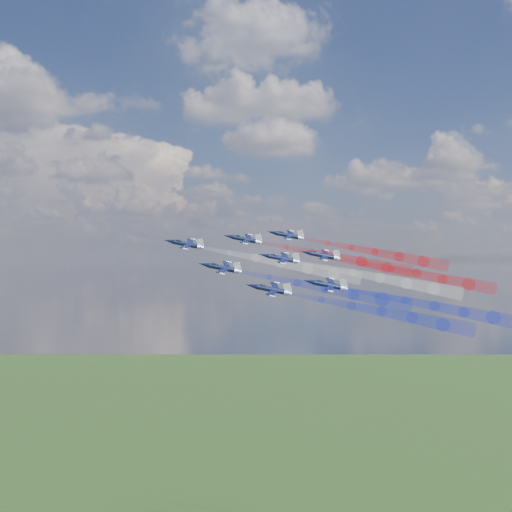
{
  "coord_description": "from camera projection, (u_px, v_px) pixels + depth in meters",
  "views": [
    {
      "loc": [
        -39.24,
        -149.69,
        147.87
      ],
      "look_at": [
        -15.9,
        11.84,
        148.68
      ],
      "focal_mm": 45.28,
      "sensor_mm": 36.0,
      "label": 1
    }
  ],
  "objects": [
    {
      "name": "trail_inner_right",
      "position": [
        336.0,
        257.0,
        170.97
      ],
      "size": [
        39.91,
        13.9,
        12.26
      ],
      "primitive_type": null,
      "rotation": [
        0.2,
        -0.33,
        1.27
      ],
      "color": "red"
    },
    {
      "name": "jet_inner_left",
      "position": [
        222.0,
        268.0,
        153.68
      ],
      "size": [
        13.09,
        11.38,
        7.54
      ],
      "primitive_type": null,
      "rotation": [
        0.2,
        -0.33,
        1.27
      ],
      "color": "black"
    },
    {
      "name": "jet_lead",
      "position": [
        186.0,
        244.0,
        164.81
      ],
      "size": [
        13.09,
        11.38,
        7.54
      ],
      "primitive_type": null,
      "rotation": [
        0.2,
        -0.33,
        1.27
      ],
      "color": "black"
    },
    {
      "name": "trail_center_third",
      "position": [
        380.0,
        278.0,
        159.75
      ],
      "size": [
        39.91,
        13.9,
        12.26
      ],
      "primitive_type": null,
      "rotation": [
        0.2,
        -0.33,
        1.27
      ],
      "color": "white"
    },
    {
      "name": "jet_outer_right",
      "position": [
        287.0,
        235.0,
        182.07
      ],
      "size": [
        13.09,
        11.38,
        7.54
      ],
      "primitive_type": null,
      "rotation": [
        0.2,
        -0.33,
        1.27
      ],
      "color": "black"
    },
    {
      "name": "jet_rear_right",
      "position": [
        322.0,
        255.0,
        170.25
      ],
      "size": [
        13.09,
        11.38,
        7.54
      ],
      "primitive_type": null,
      "rotation": [
        0.2,
        -0.33,
        1.27
      ],
      "color": "black"
    },
    {
      "name": "trail_rear_left",
      "position": [
        434.0,
        306.0,
        148.43
      ],
      "size": [
        39.91,
        13.9,
        12.26
      ],
      "primitive_type": null,
      "rotation": [
        0.2,
        -0.33,
        1.27
      ],
      "color": "#192AD6"
    },
    {
      "name": "jet_inner_right",
      "position": [
        245.0,
        239.0,
        173.3
      ],
      "size": [
        13.09,
        11.38,
        7.54
      ],
      "primitive_type": null,
      "rotation": [
        0.2,
        -0.33,
        1.27
      ],
      "color": "black"
    },
    {
      "name": "trail_inner_left",
      "position": [
        325.0,
        288.0,
        151.36
      ],
      "size": [
        39.91,
        13.9,
        12.26
      ],
      "primitive_type": null,
      "rotation": [
        0.2,
        -0.33,
        1.27
      ],
      "color": "#192AD6"
    },
    {
      "name": "jet_rear_left",
      "position": [
        327.0,
        285.0,
        150.76
      ],
      "size": [
        13.09,
        11.38,
        7.54
      ],
      "primitive_type": null,
      "rotation": [
        0.2,
        -0.33,
        1.27
      ],
      "color": "black"
    },
    {
      "name": "trail_outer_left",
      "position": [
        382.0,
        312.0,
        141.88
      ],
      "size": [
        39.91,
        13.9,
        12.26
      ],
      "primitive_type": null,
      "rotation": [
        0.2,
        -0.33,
        1.27
      ],
      "color": "#192AD6"
    },
    {
      "name": "trail_lead",
      "position": [
        282.0,
        263.0,
        162.48
      ],
      "size": [
        39.91,
        13.9,
        12.26
      ],
      "primitive_type": null,
      "rotation": [
        0.2,
        -0.33,
        1.27
      ],
      "color": "white"
    },
    {
      "name": "jet_outer_left",
      "position": [
        271.0,
        289.0,
        144.2
      ],
      "size": [
        13.09,
        11.38,
        7.54
      ],
      "primitive_type": null,
      "rotation": [
        0.2,
        -0.33,
        1.27
      ],
      "color": "black"
    },
    {
      "name": "trail_rear_right",
      "position": [
        417.0,
        274.0,
        167.93
      ],
      "size": [
        39.91,
        13.9,
        12.26
      ],
      "primitive_type": null,
      "rotation": [
        0.2,
        -0.33,
        1.27
      ],
      "color": "red"
    },
    {
      "name": "jet_center_third",
      "position": [
        281.0,
        258.0,
        162.07
      ],
      "size": [
        13.09,
        11.38,
        7.54
      ],
      "primitive_type": null,
      "rotation": [
        0.2,
        -0.33,
        1.27
      ],
      "color": "black"
    },
    {
      "name": "trail_outer_right",
      "position": [
        375.0,
        252.0,
        179.74
      ],
      "size": [
        39.91,
        13.9,
        12.26
      ],
      "primitive_type": null,
      "rotation": [
        0.2,
        -0.33,
        1.27
      ],
      "color": "red"
    }
  ]
}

